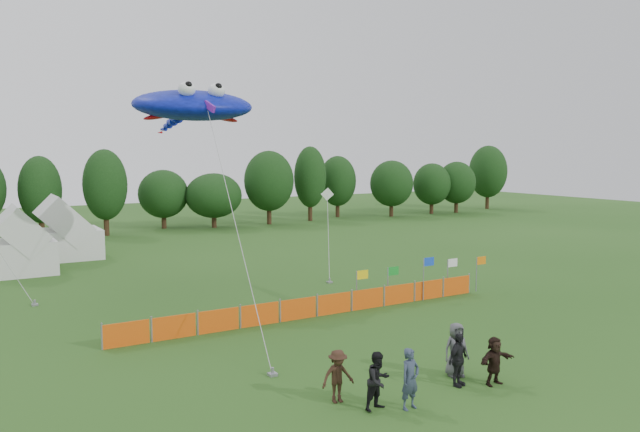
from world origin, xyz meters
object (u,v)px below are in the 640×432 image
barrier_fence (316,306)px  tent_left (22,246)px  stingray_kite (191,106)px  spectator_c (338,376)px  spectator_f (494,361)px  spectator_e (456,350)px  tent_right (64,235)px  spectator_b (378,381)px  spectator_a (410,379)px  spectator_d (458,360)px

barrier_fence → tent_left: bearing=120.3°
tent_left → stingray_kite: (8.20, -9.87, 8.67)m
spectator_c → spectator_f: size_ratio=1.02×
spectator_e → spectator_f: 1.40m
tent_right → spectator_b: (3.99, -33.89, -0.88)m
tent_left → tent_right: size_ratio=0.80×
spectator_a → tent_right: bearing=90.8°
spectator_f → tent_right: bearing=102.0°
tent_right → spectator_b: bearing=-83.3°
spectator_a → spectator_e: spectator_e is taller
spectator_a → spectator_b: (-0.87, 0.47, -0.05)m
spectator_c → tent_right: bearing=101.0°
tent_left → spectator_d: 31.07m
barrier_fence → spectator_c: 10.34m
barrier_fence → spectator_b: bearing=-110.3°
spectator_b → stingray_kite: size_ratio=0.08×
tent_right → spectator_e: 33.94m
spectator_a → spectator_c: spectator_a is taller
stingray_kite → spectator_c: bearing=-95.4°
tent_right → barrier_fence: (7.83, -23.54, -1.30)m
tent_left → tent_right: tent_right is taller
spectator_b → spectator_e: spectator_e is taller
spectator_e → tent_right: bearing=116.4°
tent_right → spectator_f: 35.31m
tent_right → spectator_a: 34.71m
barrier_fence → spectator_e: spectator_e is taller
spectator_b → stingray_kite: bearing=76.4°
spectator_b → tent_right: bearing=85.9°
spectator_a → spectator_b: size_ratio=1.05×
spectator_f → stingray_kite: bearing=98.4°
spectator_d → spectator_a: bearing=176.9°
tent_left → stingray_kite: 15.49m
barrier_fence → stingray_kite: size_ratio=0.84×
barrier_fence → spectator_c: spectator_c is taller
spectator_a → spectator_c: 2.28m
barrier_fence → spectator_b: size_ratio=10.93×
tent_right → stingray_kite: size_ratio=0.21×
spectator_f → spectator_e: bearing=111.8°
tent_left → spectator_c: size_ratio=2.36×
spectator_a → spectator_c: (-1.65, 1.57, -0.11)m
tent_left → barrier_fence: 22.04m
spectator_e → stingray_kite: stingray_kite is taller
tent_left → spectator_a: bearing=-74.8°
spectator_e → stingray_kite: size_ratio=0.08×
tent_left → spectator_c: tent_left is taller
spectator_a → spectator_f: bearing=-5.3°
spectator_a → spectator_d: 2.68m
spectator_d → stingray_kite: bearing=80.0°
spectator_c → stingray_kite: 20.81m
tent_left → spectator_d: tent_left is taller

